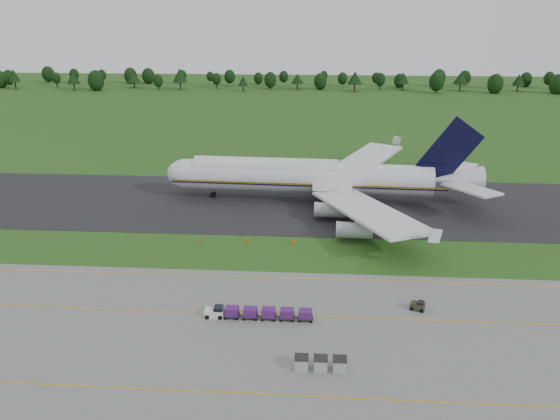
# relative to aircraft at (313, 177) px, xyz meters

# --- Properties ---
(ground) EXTENTS (600.00, 600.00, 0.00)m
(ground) POSITION_rel_aircraft_xyz_m (-4.16, -30.36, -5.99)
(ground) COLOR #244D17
(ground) RESTS_ON ground
(apron) EXTENTS (300.00, 52.00, 0.06)m
(apron) POSITION_rel_aircraft_xyz_m (-4.16, -64.36, -5.96)
(apron) COLOR slate
(apron) RESTS_ON ground
(taxiway) EXTENTS (300.00, 40.00, 0.08)m
(taxiway) POSITION_rel_aircraft_xyz_m (-4.16, -2.36, -5.95)
(taxiway) COLOR black
(taxiway) RESTS_ON ground
(apron_markings) EXTENTS (300.00, 30.20, 0.01)m
(apron_markings) POSITION_rel_aircraft_xyz_m (-4.16, -57.34, -5.92)
(apron_markings) COLOR #D69F0C
(apron_markings) RESTS_ON apron
(tree_line) EXTENTS (525.77, 22.24, 11.76)m
(tree_line) POSITION_rel_aircraft_xyz_m (14.45, 188.62, 0.02)
(tree_line) COLOR black
(tree_line) RESTS_ON ground
(aircraft) EXTENTS (74.49, 72.77, 20.97)m
(aircraft) POSITION_rel_aircraft_xyz_m (0.00, 0.00, 0.00)
(aircraft) COLOR silver
(aircraft) RESTS_ON ground
(baggage_train) EXTENTS (15.99, 1.70, 1.63)m
(baggage_train) POSITION_rel_aircraft_xyz_m (-7.63, -53.54, -5.05)
(baggage_train) COLOR white
(baggage_train) RESTS_ON apron
(utility_cart) EXTENTS (2.42, 1.93, 1.16)m
(utility_cart) POSITION_rel_aircraft_xyz_m (16.39, -49.48, -5.36)
(utility_cart) COLOR #2E3122
(utility_cart) RESTS_ON apron
(uld_row) EXTENTS (6.58, 1.78, 1.76)m
(uld_row) POSITION_rel_aircraft_xyz_m (1.66, -65.19, -5.05)
(uld_row) COLOR #A0A0A0
(uld_row) RESTS_ON apron
(edge_markers) EXTENTS (18.93, 0.30, 0.60)m
(edge_markers) POSITION_rel_aircraft_xyz_m (-12.64, -25.57, -5.71)
(edge_markers) COLOR #FF5808
(edge_markers) RESTS_ON ground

